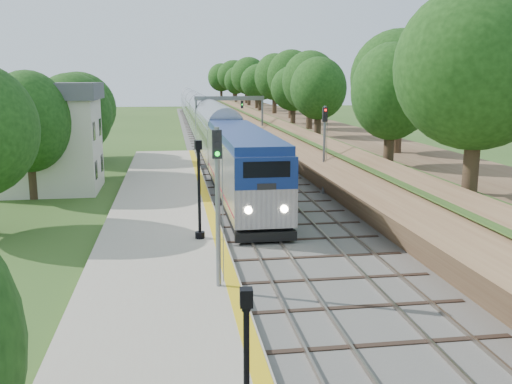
{
  "coord_description": "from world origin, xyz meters",
  "views": [
    {
      "loc": [
        -4.59,
        -13.77,
        8.32
      ],
      "look_at": [
        -0.5,
        13.5,
        2.8
      ],
      "focal_mm": 40.0,
      "sensor_mm": 36.0,
      "label": 1
    }
  ],
  "objects": [
    {
      "name": "signal_farside",
      "position": [
        6.2,
        25.42,
        3.96
      ],
      "size": [
        0.34,
        0.27,
        6.29
      ],
      "color": "slate",
      "rests_on": "ground"
    },
    {
      "name": "signal_gantry",
      "position": [
        2.47,
        54.99,
        4.82
      ],
      "size": [
        8.4,
        0.38,
        6.2
      ],
      "color": "slate",
      "rests_on": "ground"
    },
    {
      "name": "yellow_stripe",
      "position": [
        -2.35,
        16.0,
        0.39
      ],
      "size": [
        0.55,
        68.0,
        0.01
      ],
      "primitive_type": "cube",
      "color": "gold",
      "rests_on": "platform"
    },
    {
      "name": "trackbed",
      "position": [
        2.0,
        60.0,
        0.07
      ],
      "size": [
        9.5,
        170.0,
        0.28
      ],
      "color": "#4C4944",
      "rests_on": "ground"
    },
    {
      "name": "lamppost_far",
      "position": [
        -3.27,
        14.11,
        2.6
      ],
      "size": [
        0.49,
        0.49,
        4.96
      ],
      "color": "black",
      "rests_on": "platform"
    },
    {
      "name": "signal_platform",
      "position": [
        -2.9,
        7.27,
        4.17
      ],
      "size": [
        0.36,
        0.29,
        6.17
      ],
      "color": "slate",
      "rests_on": "platform"
    },
    {
      "name": "station_building",
      "position": [
        -14.0,
        30.0,
        4.09
      ],
      "size": [
        8.6,
        6.6,
        8.0
      ],
      "color": "beige",
      "rests_on": "ground"
    },
    {
      "name": "platform",
      "position": [
        -5.2,
        16.0,
        0.19
      ],
      "size": [
        6.4,
        68.0,
        0.38
      ],
      "primitive_type": "cube",
      "color": "#A39683",
      "rests_on": "ground"
    },
    {
      "name": "train",
      "position": [
        0.0,
        76.41,
        2.4
      ],
      "size": [
        3.21,
        128.4,
        4.71
      ],
      "color": "black",
      "rests_on": "trackbed"
    },
    {
      "name": "trees_behind_platform",
      "position": [
        -11.17,
        20.67,
        4.53
      ],
      "size": [
        7.82,
        53.32,
        7.21
      ],
      "color": "#332316",
      "rests_on": "ground"
    },
    {
      "name": "embankment",
      "position": [
        10.35,
        60.0,
        1.95
      ],
      "size": [
        10.64,
        170.0,
        11.7
      ],
      "color": "brown",
      "rests_on": "ground"
    }
  ]
}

